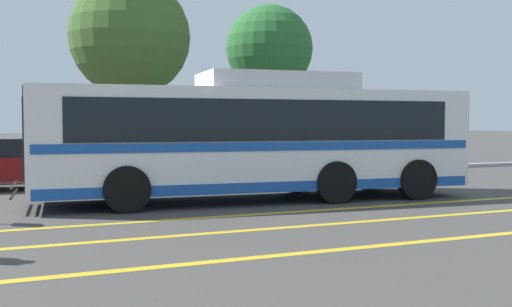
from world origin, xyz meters
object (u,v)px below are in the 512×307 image
object	(u,v)px
transit_bus	(257,137)
tree_0	(269,49)
parked_car_1	(32,163)
tree_1	(130,37)

from	to	relation	value
transit_bus	tree_0	size ratio (longest dim) A/B	1.52
transit_bus	tree_0	distance (m)	13.12
parked_car_1	transit_bus	bearing A→B (deg)	47.80
parked_car_1	tree_1	distance (m)	6.94
parked_car_1	tree_1	xyz separation A→B (m)	(3.68, 3.96, 4.35)
transit_bus	parked_car_1	bearing A→B (deg)	50.69
tree_0	tree_1	world-z (taller)	tree_1
transit_bus	tree_1	world-z (taller)	tree_1
parked_car_1	tree_0	size ratio (longest dim) A/B	0.63
parked_car_1	tree_0	xyz separation A→B (m)	(10.48, 6.43, 4.52)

